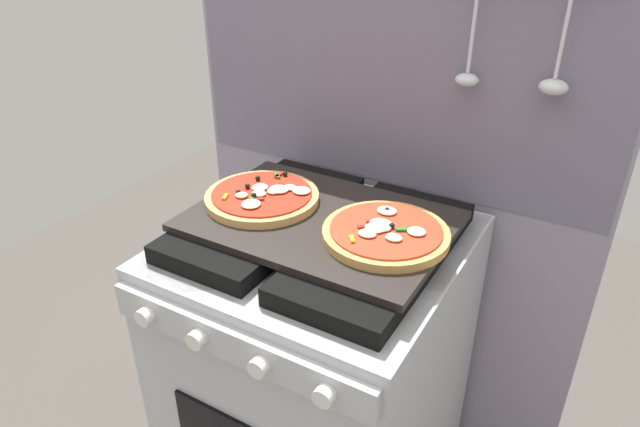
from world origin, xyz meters
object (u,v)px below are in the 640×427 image
stove (320,379)px  pizza_right (386,233)px  pizza_left (263,197)px  baking_tray (320,221)px

stove → pizza_right: pizza_right is taller
stove → pizza_left: pizza_left is taller
baking_tray → pizza_left: (-0.15, 0.00, 0.02)m
stove → pizza_left: bearing=179.1°
pizza_right → baking_tray: bearing=177.9°
pizza_left → pizza_right: bearing=-1.2°
pizza_left → baking_tray: bearing=-0.3°
stove → pizza_left: size_ratio=3.54×
stove → pizza_right: 0.50m
baking_tray → pizza_right: 0.16m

